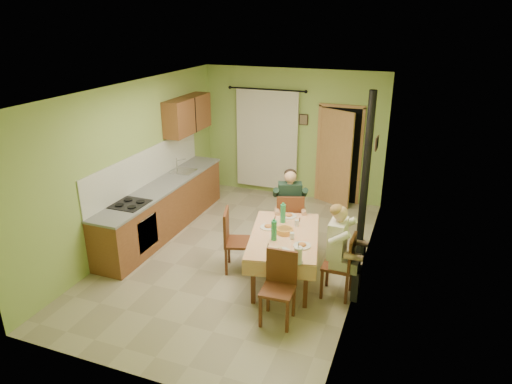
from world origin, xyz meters
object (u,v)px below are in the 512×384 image
at_px(man_far, 290,200).
at_px(man_right, 340,241).
at_px(chair_left, 239,253).
at_px(chair_far, 289,232).
at_px(dining_table, 284,257).
at_px(stove_flue, 363,202).
at_px(chair_right, 338,277).
at_px(chair_near, 278,302).

bearing_deg(man_far, man_right, -67.39).
bearing_deg(chair_left, chair_far, 134.43).
height_order(dining_table, man_right, man_right).
bearing_deg(dining_table, chair_left, 165.54).
height_order(dining_table, stove_flue, stove_flue).
relative_size(chair_right, chair_left, 0.96).
xyz_separation_m(chair_right, man_right, (-0.01, 0.00, 0.59)).
height_order(chair_far, stove_flue, stove_flue).
bearing_deg(stove_flue, man_far, -179.19).
relative_size(chair_right, man_far, 0.70).
distance_m(dining_table, man_right, 1.00).
distance_m(man_far, man_right, 1.60).
bearing_deg(man_far, chair_left, -137.42).
bearing_deg(chair_right, chair_left, 84.96).
bearing_deg(chair_near, dining_table, -79.71).
relative_size(chair_near, chair_left, 0.96).
height_order(man_far, stove_flue, stove_flue).
distance_m(chair_right, man_right, 0.59).
relative_size(dining_table, chair_near, 1.88).
height_order(man_right, stove_flue, stove_flue).
xyz_separation_m(chair_far, man_right, (1.07, -1.16, 0.59)).
xyz_separation_m(chair_left, man_far, (0.53, 1.01, 0.59)).
xyz_separation_m(chair_far, man_far, (-0.01, 0.01, 0.59)).
bearing_deg(man_right, chair_near, 146.07).
bearing_deg(chair_far, man_right, -67.17).
distance_m(dining_table, chair_near, 1.05).
relative_size(chair_right, man_right, 0.70).
height_order(dining_table, chair_left, chair_left).
height_order(chair_right, man_far, man_far).
bearing_deg(man_right, chair_far, 43.52).
bearing_deg(chair_far, man_far, 90.00).
relative_size(dining_table, man_far, 1.32).
relative_size(dining_table, chair_right, 1.89).
xyz_separation_m(chair_far, stove_flue, (1.21, 0.03, 0.73)).
bearing_deg(chair_right, chair_far, 43.88).
distance_m(dining_table, stove_flue, 1.58).
height_order(dining_table, chair_right, chair_right).
xyz_separation_m(chair_right, stove_flue, (0.12, 1.20, 0.73)).
height_order(chair_left, stove_flue, stove_flue).
bearing_deg(man_right, stove_flue, -5.73).
bearing_deg(stove_flue, chair_right, -95.88).
bearing_deg(dining_table, chair_far, 89.88).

